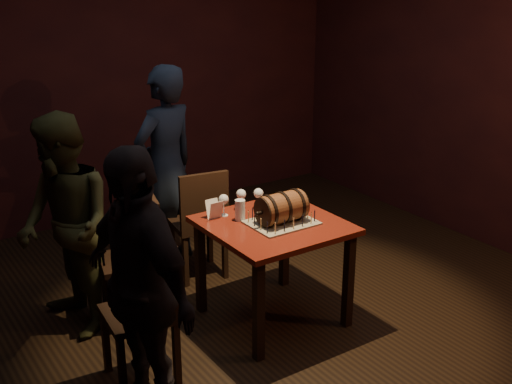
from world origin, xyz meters
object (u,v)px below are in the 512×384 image
(wine_glass_mid, at_px, (241,195))
(pub_table, at_px, (273,237))
(wine_glass_right, at_px, (258,194))
(person_back, at_px, (166,167))
(pint_of_ale, at_px, (240,211))
(chair_left_rear, at_px, (140,250))
(barrel_cake, at_px, (282,208))
(person_left_rear, at_px, (66,227))
(wine_glass_left, at_px, (224,200))
(person_left_front, at_px, (138,289))
(chair_left_front, at_px, (150,300))
(chair_back, at_px, (200,219))

(wine_glass_mid, bearing_deg, pub_table, -80.50)
(wine_glass_right, xyz_separation_m, person_back, (-0.24, 1.04, -0.02))
(pint_of_ale, height_order, chair_left_rear, chair_left_rear)
(barrel_cake, xyz_separation_m, wine_glass_mid, (-0.09, 0.37, 0.00))
(wine_glass_right, height_order, person_left_rear, person_left_rear)
(wine_glass_right, bearing_deg, wine_glass_left, 174.04)
(wine_glass_right, xyz_separation_m, person_left_front, (-1.28, -0.74, -0.07))
(barrel_cake, distance_m, chair_left_front, 1.11)
(wine_glass_mid, xyz_separation_m, chair_left_front, (-0.96, -0.48, -0.34))
(pub_table, height_order, chair_left_rear, chair_left_rear)
(wine_glass_right, height_order, person_back, person_back)
(chair_back, relative_size, person_left_rear, 0.60)
(chair_back, distance_m, person_back, 0.57)
(barrel_cake, relative_size, wine_glass_right, 2.38)
(barrel_cake, xyz_separation_m, chair_left_rear, (-0.80, 0.60, -0.34))
(wine_glass_right, bearing_deg, pub_table, -102.46)
(pint_of_ale, bearing_deg, wine_glass_left, 110.45)
(pint_of_ale, bearing_deg, barrel_cake, -45.80)
(chair_left_rear, xyz_separation_m, chair_left_front, (-0.25, -0.70, 0.00))
(barrel_cake, bearing_deg, person_left_front, -161.46)
(wine_glass_mid, distance_m, person_left_front, 1.41)
(chair_left_rear, bearing_deg, chair_back, 24.19)
(wine_glass_left, bearing_deg, pint_of_ale, -69.55)
(chair_left_rear, xyz_separation_m, person_back, (0.59, 0.75, 0.33))
(chair_left_front, bearing_deg, person_back, 60.06)
(wine_glass_right, distance_m, chair_left_rear, 0.94)
(person_left_front, bearing_deg, pint_of_ale, 113.06)
(pint_of_ale, bearing_deg, pub_table, -45.24)
(pub_table, relative_size, pint_of_ale, 6.00)
(pub_table, height_order, barrel_cake, barrel_cake)
(chair_left_front, relative_size, person_left_rear, 0.60)
(chair_left_front, bearing_deg, person_left_front, -122.98)
(wine_glass_right, xyz_separation_m, chair_left_rear, (-0.83, 0.28, -0.35))
(pint_of_ale, relative_size, chair_left_front, 0.16)
(wine_glass_left, distance_m, person_left_front, 1.27)
(wine_glass_right, xyz_separation_m, pint_of_ale, (-0.23, -0.11, -0.05))
(wine_glass_mid, height_order, person_left_front, person_left_front)
(wine_glass_left, relative_size, pint_of_ale, 1.07)
(wine_glass_left, xyz_separation_m, pint_of_ale, (0.05, -0.14, -0.05))
(wine_glass_mid, bearing_deg, person_left_rear, 164.05)
(wine_glass_left, height_order, person_left_front, person_left_front)
(pub_table, distance_m, chair_back, 0.87)
(pint_of_ale, bearing_deg, wine_glass_mid, 55.12)
(pub_table, relative_size, barrel_cake, 2.35)
(chair_back, bearing_deg, chair_left_front, -132.14)
(barrel_cake, xyz_separation_m, wine_glass_left, (-0.26, 0.35, 0.00))
(wine_glass_left, distance_m, wine_glass_right, 0.28)
(pub_table, bearing_deg, wine_glass_mid, 99.50)
(pub_table, distance_m, person_left_rear, 1.42)
(pub_table, xyz_separation_m, barrel_cake, (0.04, -0.04, 0.23))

